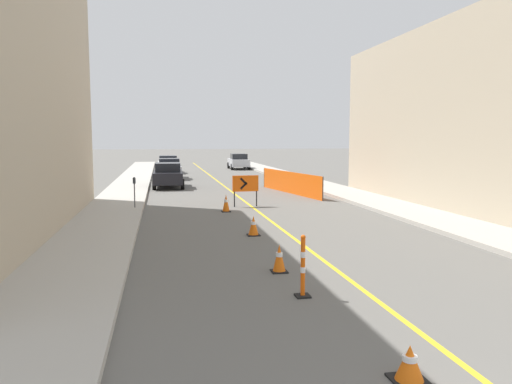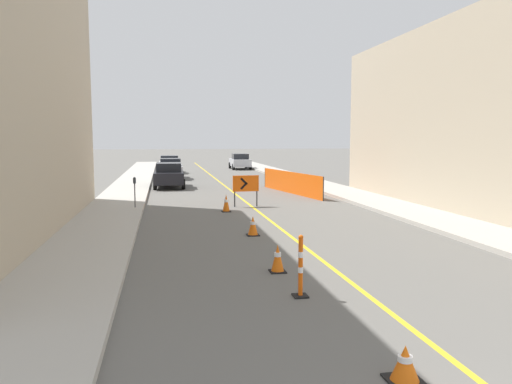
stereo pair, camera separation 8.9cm
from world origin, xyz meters
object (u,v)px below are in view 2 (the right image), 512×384
at_px(arrow_barricade_primary, 246,185).
at_px(parked_car_curb_far, 169,164).
at_px(traffic_cone_fourth, 226,203).
at_px(traffic_cone_nearest, 405,364).
at_px(parked_car_curb_mid, 171,169).
at_px(delineator_post_front, 301,270).
at_px(traffic_cone_second, 278,258).
at_px(traffic_cone_third, 253,226).
at_px(parked_car_curb_near, 169,175).
at_px(parking_meter_near_curb, 135,186).
at_px(parked_car_opposite_side, 240,161).

bearing_deg(arrow_barricade_primary, parked_car_curb_far, 93.50).
bearing_deg(traffic_cone_fourth, traffic_cone_nearest, -88.51).
bearing_deg(arrow_barricade_primary, parked_car_curb_mid, 96.46).
relative_size(delineator_post_front, parked_car_curb_mid, 0.29).
height_order(traffic_cone_second, delineator_post_front, delineator_post_front).
bearing_deg(traffic_cone_third, traffic_cone_second, -92.74).
height_order(traffic_cone_fourth, parked_car_curb_mid, parked_car_curb_mid).
bearing_deg(traffic_cone_third, parked_car_curb_mid, 95.48).
xyz_separation_m(traffic_cone_third, delineator_post_front, (-0.19, -6.37, 0.23)).
height_order(traffic_cone_third, parked_car_curb_mid, parked_car_curb_mid).
bearing_deg(traffic_cone_fourth, parked_car_curb_mid, 96.45).
relative_size(delineator_post_front, parked_car_curb_near, 0.29).
distance_m(delineator_post_front, parked_car_curb_mid, 30.21).
bearing_deg(parked_car_curb_far, traffic_cone_third, -85.97).
xyz_separation_m(traffic_cone_third, traffic_cone_fourth, (-0.20, 5.38, 0.06)).
bearing_deg(parking_meter_near_curb, traffic_cone_nearest, -75.40).
distance_m(traffic_cone_second, parking_meter_near_curb, 11.51).
bearing_deg(parking_meter_near_curb, arrow_barricade_primary, 5.56).
bearing_deg(parked_car_curb_far, parking_meter_near_curb, -94.40).
xyz_separation_m(traffic_cone_fourth, parked_car_curb_mid, (-2.08, 18.39, 0.43)).
distance_m(parked_car_curb_near, parked_car_curb_far, 14.01).
bearing_deg(parked_car_curb_near, delineator_post_front, -82.92).
height_order(parked_car_curb_near, parked_car_curb_far, same).
distance_m(traffic_cone_third, parked_car_opposite_side, 35.38).
xyz_separation_m(parked_car_curb_mid, parked_car_opposite_side, (7.18, 11.26, 0.00)).
distance_m(delineator_post_front, parked_car_opposite_side, 41.71).
relative_size(traffic_cone_second, parking_meter_near_curb, 0.50).
bearing_deg(traffic_cone_third, arrow_barricade_primary, 82.61).
bearing_deg(arrow_barricade_primary, traffic_cone_fourth, -131.08).
xyz_separation_m(traffic_cone_third, parked_car_curb_mid, (-2.28, 23.77, 0.48)).
bearing_deg(parked_car_curb_mid, parked_car_opposite_side, 58.35).
bearing_deg(parked_car_curb_near, parked_car_opposite_side, 69.52).
bearing_deg(traffic_cone_fourth, arrow_barricade_primary, 53.04).
bearing_deg(delineator_post_front, traffic_cone_nearest, -83.92).
distance_m(traffic_cone_third, delineator_post_front, 6.37).
bearing_deg(parked_car_curb_mid, traffic_cone_second, -84.94).
xyz_separation_m(delineator_post_front, parked_car_opposite_side, (5.09, 41.40, 0.26)).
bearing_deg(traffic_cone_third, traffic_cone_nearest, -88.86).
distance_m(traffic_cone_fourth, parked_car_opposite_side, 30.09).
bearing_deg(delineator_post_front, traffic_cone_second, 90.88).
distance_m(parked_car_curb_near, parked_car_opposite_side, 19.87).
height_order(traffic_cone_nearest, traffic_cone_third, traffic_cone_third).
distance_m(parked_car_curb_far, parking_meter_near_curb, 24.32).
height_order(parked_car_opposite_side, parking_meter_near_curb, parked_car_opposite_side).
relative_size(traffic_cone_third, delineator_post_front, 0.51).
distance_m(traffic_cone_third, traffic_cone_fourth, 5.38).
height_order(parked_car_curb_mid, parked_car_opposite_side, same).
bearing_deg(parked_car_curb_near, traffic_cone_second, -82.49).
xyz_separation_m(parked_car_curb_far, parked_car_opposite_side, (7.20, 4.44, 0.00)).
bearing_deg(parked_car_opposite_side, delineator_post_front, -95.90).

